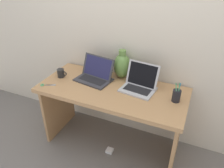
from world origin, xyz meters
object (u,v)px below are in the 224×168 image
at_px(laptop_right, 140,83).
at_px(power_brick, 110,151).
at_px(pen_cup, 176,96).
at_px(green_vase, 122,65).
at_px(scissors, 45,85).
at_px(laptop_left, 95,74).
at_px(coffee_mug, 61,73).

height_order(laptop_right, power_brick, laptop_right).
xyz_separation_m(pen_cup, power_brick, (-0.56, -0.15, -0.76)).
bearing_deg(green_vase, scissors, -143.53).
relative_size(laptop_left, pen_cup, 1.99).
distance_m(laptop_right, scissors, 0.91).
bearing_deg(laptop_left, power_brick, -41.60).
bearing_deg(coffee_mug, green_vase, 23.76).
height_order(laptop_right, coffee_mug, laptop_right).
xyz_separation_m(laptop_left, scissors, (-0.39, -0.31, -0.06)).
bearing_deg(power_brick, laptop_right, 46.75).
relative_size(scissors, power_brick, 2.02).
distance_m(laptop_right, green_vase, 0.28).
bearing_deg(power_brick, scissors, -172.48).
xyz_separation_m(laptop_right, scissors, (-0.85, -0.31, -0.06)).
distance_m(laptop_left, pen_cup, 0.81).
height_order(laptop_left, coffee_mug, laptop_left).
xyz_separation_m(green_vase, power_brick, (0.02, -0.37, -0.83)).
distance_m(pen_cup, scissors, 1.22).
bearing_deg(coffee_mug, laptop_left, 16.67).
bearing_deg(power_brick, pen_cup, 15.24).
bearing_deg(laptop_right, green_vase, 148.61).
height_order(laptop_left, laptop_right, laptop_right).
xyz_separation_m(green_vase, pen_cup, (0.58, -0.22, -0.07)).
xyz_separation_m(laptop_right, green_vase, (-0.24, 0.14, 0.07)).
relative_size(laptop_left, laptop_right, 1.15).
relative_size(coffee_mug, scissors, 0.76).
xyz_separation_m(laptop_left, laptop_right, (0.46, 0.00, 0.01)).
bearing_deg(laptop_right, scissors, -159.99).
xyz_separation_m(laptop_left, pen_cup, (0.81, -0.07, -0.00)).
xyz_separation_m(laptop_right, coffee_mug, (-0.81, -0.11, -0.02)).
relative_size(coffee_mug, pen_cup, 0.57).
distance_m(laptop_left, power_brick, 0.83).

